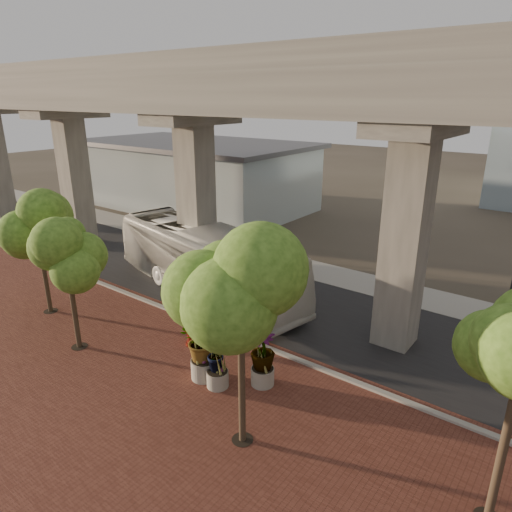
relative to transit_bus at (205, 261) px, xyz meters
The scene contains 16 objects.
ground 4.92m from the transit_bus, 11.40° to the right, with size 160.00×160.00×0.00m, color #342F26.
brick_plaza 10.12m from the transit_bus, 63.40° to the right, with size 70.00×13.00×0.06m, color brown.
asphalt_road 4.96m from the transit_bus, 13.89° to the left, with size 90.00×8.00×0.04m, color black.
curb_strip 5.62m from the transit_bus, 33.05° to the right, with size 70.00×0.25×0.16m, color gray.
far_sidewalk 8.18m from the transit_bus, 55.98° to the left, with size 90.00×3.00×0.06m, color gray.
transit_viaduct 7.08m from the transit_bus, 13.89° to the left, with size 72.00×5.60×12.40m.
station_pavilion 21.71m from the transit_bus, 135.83° to the left, with size 23.00×13.00×6.30m.
transit_bus is the anchor object (origin of this frame).
fire_hydrant 5.89m from the transit_bus, 53.10° to the right, with size 0.62×0.56×1.23m.
planter_front 8.31m from the transit_bus, 47.38° to the right, with size 2.25×2.25×2.48m.
planter_right 9.22m from the transit_bus, 33.45° to the right, with size 2.17×2.17×2.32m.
planter_left 8.94m from the transit_bus, 44.09° to the right, with size 1.85×1.85×2.04m.
street_tree_far_west 8.53m from the transit_bus, 125.23° to the right, with size 3.68×3.68×6.28m.
street_tree_near_west 8.08m from the transit_bus, 92.60° to the right, with size 3.21×3.21×5.67m.
street_tree_near_east 12.40m from the transit_bus, 41.37° to the right, with size 4.29×4.29×7.21m.
streetlamp_west 8.12m from the transit_bus, 134.34° to the left, with size 0.44×1.28×8.80m.
Camera 1 is at (11.96, -16.14, 10.47)m, focal length 32.00 mm.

